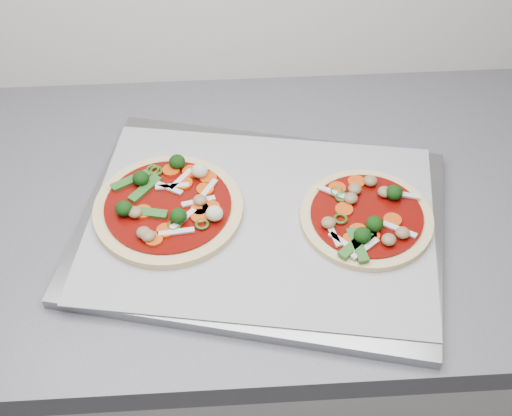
{
  "coord_description": "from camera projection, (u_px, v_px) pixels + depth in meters",
  "views": [
    {
      "loc": [
        -0.47,
        0.58,
        1.66
      ],
      "look_at": [
        -0.43,
        1.26,
        0.93
      ],
      "focal_mm": 50.0,
      "sensor_mm": 36.0,
      "label": 1
    }
  ],
  "objects": [
    {
      "name": "pizza_left",
      "position": [
        169.0,
        206.0,
        1.0
      ],
      "size": [
        0.23,
        0.23,
        0.04
      ],
      "rotation": [
        0.0,
        0.0,
        -0.09
      ],
      "color": "#EED183",
      "rests_on": "parchment"
    },
    {
      "name": "parchment",
      "position": [
        261.0,
        220.0,
        0.99
      ],
      "size": [
        0.53,
        0.43,
        0.0
      ],
      "primitive_type": "cube",
      "rotation": [
        0.0,
        0.0,
        -0.18
      ],
      "color": "#99999E",
      "rests_on": "baking_tray"
    },
    {
      "name": "pizza_right",
      "position": [
        366.0,
        217.0,
        0.99
      ],
      "size": [
        0.23,
        0.23,
        0.03
      ],
      "rotation": [
        0.0,
        0.0,
        -0.31
      ],
      "color": "#EED183",
      "rests_on": "parchment"
    },
    {
      "name": "baking_tray",
      "position": [
        261.0,
        225.0,
        1.0
      ],
      "size": [
        0.57,
        0.48,
        0.02
      ],
      "primitive_type": "cube",
      "rotation": [
        0.0,
        0.0,
        -0.24
      ],
      "color": "gray",
      "rests_on": "countertop"
    },
    {
      "name": "base_cabinet",
      "position": [
        470.0,
        357.0,
        1.4
      ],
      "size": [
        3.6,
        0.6,
        0.86
      ],
      "primitive_type": "cube",
      "color": "silver",
      "rests_on": "ground"
    }
  ]
}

